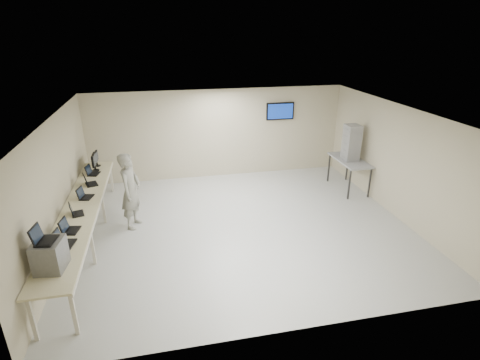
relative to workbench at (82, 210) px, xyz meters
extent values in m
cube|color=#ABAD9E|center=(3.59, 0.00, -0.83)|extent=(8.00, 7.00, 0.01)
cube|color=silver|center=(3.59, 0.00, 1.97)|extent=(8.00, 7.00, 0.01)
cube|color=tan|center=(3.59, 3.50, 0.57)|extent=(8.00, 0.01, 2.80)
cube|color=tan|center=(3.59, -3.50, 0.57)|extent=(8.00, 0.01, 2.80)
cube|color=tan|center=(-0.41, 0.00, 0.57)|extent=(0.01, 7.00, 2.80)
cube|color=tan|center=(7.59, 0.00, 0.57)|extent=(0.01, 7.00, 2.80)
cube|color=#292929|center=(5.59, 3.48, 1.22)|extent=(0.15, 0.04, 0.15)
cube|color=black|center=(5.59, 3.44, 1.22)|extent=(0.90, 0.06, 0.55)
cube|color=navy|center=(5.59, 3.40, 1.22)|extent=(0.82, 0.01, 0.47)
cube|color=#C9BD86|center=(-0.01, 0.00, 0.05)|extent=(0.75, 6.00, 0.04)
cube|color=beige|center=(0.36, 0.00, 0.02)|extent=(0.02, 6.00, 0.06)
cube|color=beige|center=(-0.31, -2.85, -0.40)|extent=(0.06, 0.06, 0.86)
cube|color=beige|center=(0.29, -2.85, -0.40)|extent=(0.06, 0.06, 0.86)
cube|color=beige|center=(-0.31, -0.90, -0.40)|extent=(0.06, 0.06, 0.86)
cube|color=beige|center=(0.29, -0.90, -0.40)|extent=(0.06, 0.06, 0.86)
cube|color=beige|center=(-0.31, 0.90, -0.40)|extent=(0.06, 0.06, 0.86)
cube|color=beige|center=(0.29, 0.90, -0.40)|extent=(0.06, 0.06, 0.86)
cube|color=beige|center=(-0.31, 2.85, -0.40)|extent=(0.06, 0.06, 0.86)
cube|color=beige|center=(0.29, 2.85, -0.40)|extent=(0.06, 0.06, 0.86)
cube|color=slate|center=(-0.06, -2.27, 0.33)|extent=(0.49, 0.54, 0.51)
cube|color=black|center=(-0.06, -2.27, 0.59)|extent=(0.31, 0.40, 0.02)
cube|color=black|center=(-0.19, -2.27, 0.74)|extent=(0.12, 0.35, 0.26)
cube|color=black|center=(-0.18, -2.27, 0.74)|extent=(0.10, 0.31, 0.22)
cube|color=black|center=(0.00, -1.57, 0.09)|extent=(0.34, 0.42, 0.02)
cube|color=black|center=(-0.14, -1.57, 0.23)|extent=(0.13, 0.37, 0.27)
cube|color=black|center=(-0.12, -1.57, 0.23)|extent=(0.10, 0.32, 0.23)
cube|color=black|center=(0.00, -1.06, 0.08)|extent=(0.31, 0.39, 0.02)
cube|color=black|center=(-0.12, -1.06, 0.22)|extent=(0.12, 0.34, 0.25)
cube|color=black|center=(-0.11, -1.06, 0.22)|extent=(0.10, 0.29, 0.21)
cube|color=black|center=(-0.01, -0.34, 0.08)|extent=(0.30, 0.37, 0.02)
cube|color=black|center=(-0.13, -0.34, 0.21)|extent=(0.14, 0.31, 0.23)
cube|color=black|center=(-0.11, -0.34, 0.21)|extent=(0.11, 0.27, 0.19)
cube|color=black|center=(0.04, 0.48, 0.08)|extent=(0.32, 0.38, 0.02)
cube|color=black|center=(-0.08, 0.48, 0.22)|extent=(0.14, 0.32, 0.24)
cube|color=black|center=(-0.07, 0.48, 0.22)|extent=(0.11, 0.28, 0.20)
cube|color=black|center=(0.03, 1.28, 0.08)|extent=(0.36, 0.42, 0.02)
cube|color=black|center=(-0.10, 1.28, 0.23)|extent=(0.17, 0.35, 0.26)
cube|color=black|center=(-0.08, 1.28, 0.23)|extent=(0.14, 0.30, 0.22)
cube|color=black|center=(-0.01, 2.00, 0.08)|extent=(0.32, 0.39, 0.02)
cube|color=black|center=(-0.14, 2.00, 0.22)|extent=(0.14, 0.33, 0.25)
cube|color=black|center=(-0.12, 2.00, 0.22)|extent=(0.11, 0.29, 0.20)
cylinder|color=black|center=(-0.01, 2.28, 0.08)|extent=(0.21, 0.21, 0.02)
cube|color=black|center=(-0.01, 2.28, 0.17)|extent=(0.04, 0.03, 0.17)
cube|color=black|center=(-0.01, 2.28, 0.39)|extent=(0.05, 0.48, 0.32)
cube|color=black|center=(0.02, 2.28, 0.39)|extent=(0.00, 0.43, 0.27)
cylinder|color=black|center=(-0.01, 2.65, 0.08)|extent=(0.19, 0.19, 0.01)
cube|color=black|center=(-0.01, 2.65, 0.16)|extent=(0.04, 0.03, 0.15)
cube|color=black|center=(-0.01, 2.65, 0.35)|extent=(0.05, 0.42, 0.28)
cube|color=black|center=(0.01, 2.65, 0.35)|extent=(0.00, 0.38, 0.24)
imported|color=gray|center=(1.01, 0.58, 0.11)|extent=(0.65, 0.79, 1.87)
cube|color=gray|center=(7.19, 1.58, 0.09)|extent=(0.73, 1.56, 0.04)
cube|color=#292929|center=(6.87, 0.90, -0.38)|extent=(0.04, 0.04, 0.89)
cube|color=#292929|center=(6.87, 2.26, -0.38)|extent=(0.04, 0.04, 0.89)
cube|color=#292929|center=(7.50, 0.90, -0.38)|extent=(0.04, 0.04, 0.89)
cube|color=#292929|center=(7.50, 2.26, -0.38)|extent=(0.04, 0.04, 0.89)
cube|color=#979797|center=(7.17, 1.58, 0.21)|extent=(0.39, 0.44, 0.21)
cube|color=#979797|center=(7.17, 1.58, 0.42)|extent=(0.39, 0.44, 0.21)
cube|color=#979797|center=(7.17, 1.58, 0.63)|extent=(0.39, 0.44, 0.21)
cube|color=#979797|center=(7.17, 1.58, 0.83)|extent=(0.39, 0.44, 0.21)
cube|color=#979797|center=(7.17, 1.58, 1.04)|extent=(0.39, 0.44, 0.21)
camera|label=1|loc=(1.86, -7.88, 3.73)|focal=28.00mm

